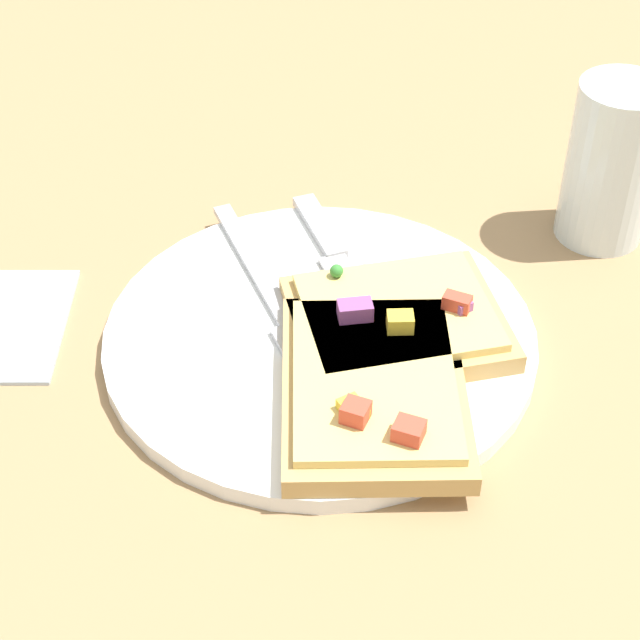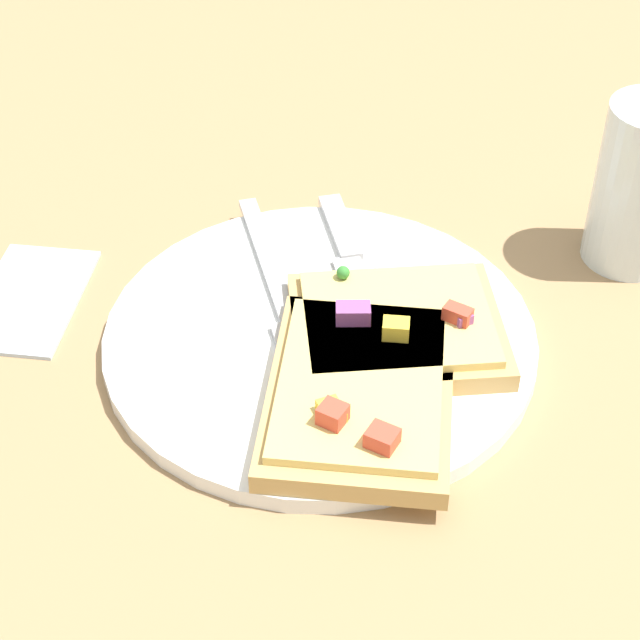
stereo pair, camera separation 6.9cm
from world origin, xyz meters
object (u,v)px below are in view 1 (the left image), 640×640
plate (320,338)px  fork (281,312)px  knife (335,263)px  pizza_slice_corner (397,316)px  napkin (14,323)px  drinking_glass (611,163)px  pizza_slice_main (374,387)px

plate → fork: size_ratio=1.28×
fork → knife: 0.06m
pizza_slice_corner → napkin: pizza_slice_corner is taller
drinking_glass → knife: bearing=-74.1°
pizza_slice_main → pizza_slice_corner: 0.07m
plate → drinking_glass: (-0.12, 0.21, 0.05)m
fork → napkin: (-0.00, -0.18, -0.01)m
drinking_glass → pizza_slice_corner: bearing=-52.4°
knife → pizza_slice_corner: pizza_slice_corner is taller
knife → pizza_slice_main: (0.13, 0.02, 0.01)m
plate → pizza_slice_corner: (-0.00, 0.05, 0.02)m
fork → pizza_slice_corner: 0.08m
pizza_slice_main → knife: bearing=8.6°
plate → drinking_glass: 0.25m
knife → drinking_glass: drinking_glass is taller
pizza_slice_main → napkin: 0.25m
knife → pizza_slice_main: bearing=-10.2°
pizza_slice_corner → drinking_glass: bearing=24.8°
plate → fork: fork is taller
fork → napkin: bearing=-112.6°
napkin → fork: bearing=89.3°
pizza_slice_corner → drinking_glass: (-0.12, 0.16, 0.04)m
plate → napkin: size_ratio=2.48×
fork → pizza_slice_corner: pizza_slice_corner is taller
knife → napkin: (0.05, -0.22, -0.01)m
plate → napkin: bearing=-95.3°
knife → drinking_glass: (-0.06, 0.20, 0.05)m
plate → drinking_glass: bearing=121.2°
fork → pizza_slice_corner: bearing=58.9°
knife → napkin: size_ratio=1.69×
pizza_slice_corner → drinking_glass: size_ratio=1.28×
knife → pizza_slice_main: 0.13m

